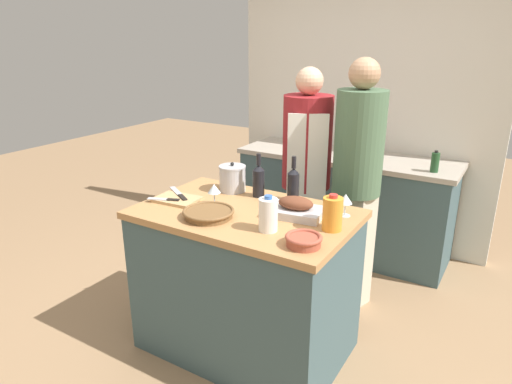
% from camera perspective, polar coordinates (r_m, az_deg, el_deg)
% --- Properties ---
extents(ground_plane, '(12.00, 12.00, 0.00)m').
position_cam_1_polar(ground_plane, '(3.05, -1.21, -18.53)').
color(ground_plane, '#9E7A56').
extents(kitchen_island, '(1.23, 0.78, 0.91)m').
position_cam_1_polar(kitchen_island, '(2.79, -1.28, -11.10)').
color(kitchen_island, '#3D565B').
rests_on(kitchen_island, ground_plane).
extents(back_counter, '(1.86, 0.60, 0.88)m').
position_cam_1_polar(back_counter, '(4.12, 10.89, -1.35)').
color(back_counter, '#3D565B').
rests_on(back_counter, ground_plane).
extents(back_wall, '(2.36, 0.10, 2.55)m').
position_cam_1_polar(back_wall, '(4.24, 13.32, 10.70)').
color(back_wall, silver).
rests_on(back_wall, ground_plane).
extents(roasting_pan, '(0.33, 0.24, 0.11)m').
position_cam_1_polar(roasting_pan, '(2.52, 4.97, -2.08)').
color(roasting_pan, '#BCBCC1').
rests_on(roasting_pan, kitchen_island).
extents(wicker_basket, '(0.28, 0.28, 0.04)m').
position_cam_1_polar(wicker_basket, '(2.51, -5.95, -2.64)').
color(wicker_basket, brown).
rests_on(wicker_basket, kitchen_island).
extents(cutting_board, '(0.27, 0.21, 0.02)m').
position_cam_1_polar(cutting_board, '(2.79, -9.84, -0.90)').
color(cutting_board, tan).
rests_on(cutting_board, kitchen_island).
extents(stock_pot, '(0.17, 0.17, 0.19)m').
position_cam_1_polar(stock_pot, '(2.90, -2.96, 1.72)').
color(stock_pot, '#B7B7BC').
rests_on(stock_pot, kitchen_island).
extents(mixing_bowl, '(0.18, 0.18, 0.05)m').
position_cam_1_polar(mixing_bowl, '(2.18, 5.98, -5.99)').
color(mixing_bowl, '#A84C38').
rests_on(mixing_bowl, kitchen_island).
extents(juice_jug, '(0.10, 0.10, 0.19)m').
position_cam_1_polar(juice_jug, '(2.35, 9.54, -2.68)').
color(juice_jug, orange).
rests_on(juice_jug, kitchen_island).
extents(milk_jug, '(0.10, 0.10, 0.19)m').
position_cam_1_polar(milk_jug, '(2.31, 1.53, -2.84)').
color(milk_jug, white).
rests_on(milk_jug, kitchen_island).
extents(wine_bottle_green, '(0.07, 0.07, 0.28)m').
position_cam_1_polar(wine_bottle_green, '(2.72, 4.67, 1.05)').
color(wine_bottle_green, black).
rests_on(wine_bottle_green, kitchen_island).
extents(wine_bottle_dark, '(0.07, 0.07, 0.27)m').
position_cam_1_polar(wine_bottle_dark, '(2.79, 0.32, 1.53)').
color(wine_bottle_dark, black).
rests_on(wine_bottle_dark, kitchen_island).
extents(wine_glass_left, '(0.08, 0.08, 0.13)m').
position_cam_1_polar(wine_glass_left, '(2.54, 11.12, -0.95)').
color(wine_glass_left, silver).
rests_on(wine_glass_left, kitchen_island).
extents(wine_glass_right, '(0.08, 0.08, 0.13)m').
position_cam_1_polar(wine_glass_right, '(2.67, -5.26, 0.33)').
color(wine_glass_right, silver).
rests_on(wine_glass_right, kitchen_island).
extents(knife_chef, '(0.25, 0.17, 0.01)m').
position_cam_1_polar(knife_chef, '(2.85, -9.62, -0.21)').
color(knife_chef, '#B7B7BC').
rests_on(knife_chef, cutting_board).
extents(knife_paring, '(0.19, 0.10, 0.01)m').
position_cam_1_polar(knife_paring, '(2.77, -11.36, -0.91)').
color(knife_paring, '#B7B7BC').
rests_on(knife_paring, cutting_board).
extents(condiment_bottle_tall, '(0.06, 0.06, 0.16)m').
position_cam_1_polar(condiment_bottle_tall, '(3.65, 21.47, 3.48)').
color(condiment_bottle_tall, '#234C28').
rests_on(condiment_bottle_tall, back_counter).
extents(condiment_bottle_short, '(0.05, 0.05, 0.16)m').
position_cam_1_polar(condiment_bottle_short, '(4.04, 13.17, 5.68)').
color(condiment_bottle_short, '#234C28').
rests_on(condiment_bottle_short, back_counter).
extents(condiment_bottle_extra, '(0.06, 0.06, 0.20)m').
position_cam_1_polar(condiment_bottle_extra, '(4.08, 10.85, 6.25)').
color(condiment_bottle_extra, '#332D28').
rests_on(condiment_bottle_extra, back_counter).
extents(person_cook_aproned, '(0.38, 0.39, 1.65)m').
position_cam_1_polar(person_cook_aproned, '(3.35, 6.29, 2.59)').
color(person_cook_aproned, beige).
rests_on(person_cook_aproned, ground_plane).
extents(person_cook_guest, '(0.33, 0.33, 1.73)m').
position_cam_1_polar(person_cook_guest, '(3.15, 12.50, 2.13)').
color(person_cook_guest, beige).
rests_on(person_cook_guest, ground_plane).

